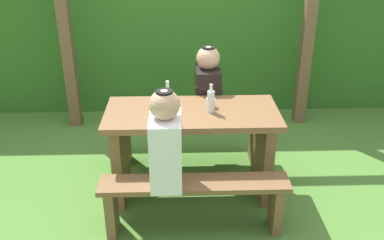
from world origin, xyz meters
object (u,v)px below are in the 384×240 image
Objects in this scene: person_black_coat at (208,88)px; bottle_left at (168,98)px; bench_near at (194,196)px; person_white_shirt at (166,142)px; drinking_glass at (211,103)px; bench_far at (190,132)px; bottle_right at (211,101)px; picnic_table at (192,138)px.

person_black_coat reaches higher than bottle_left.
bench_near is at bearing -70.75° from bottle_left.
bench_near is at bearing -0.95° from person_white_shirt.
person_black_coat is at bearing 53.12° from bottle_left.
person_white_shirt is at bearing -121.45° from drinking_glass.
bottle_right reaches higher than bench_far.
picnic_table is 0.40m from bottle_left.
person_white_shirt is 1.00× the size of person_black_coat.
drinking_glass is 0.35m from bottle_left.
bench_far is 0.68m from drinking_glass.
person_white_shirt is at bearing -90.79° from bottle_left.
drinking_glass is (0.15, 0.07, 0.29)m from picnic_table.
bench_far is 5.77× the size of bottle_left.
bench_far is at bearing 90.00° from bench_near.
bench_near is 1.95× the size of person_white_shirt.
bottle_left is at bearing -126.88° from person_black_coat.
drinking_glass is 0.33× the size of bottle_right.
person_white_shirt is (-0.20, -0.51, 0.25)m from picnic_table.
bench_near is at bearing -106.87° from bottle_right.
picnic_table is at bearing -11.51° from bottle_left.
person_black_coat is 0.60m from bottle_left.
person_white_shirt reaches higher than bench_far.
drinking_glass is (0.15, -0.44, 0.50)m from bench_far.
bottle_left reaches higher than bench_far.
picnic_table is at bearing -107.44° from person_black_coat.
picnic_table is at bearing 68.54° from person_white_shirt.
bottle_left reaches higher than bench_near.
drinking_glass reaches higher than bench_near.
bench_far is at bearing 78.92° from person_white_shirt.
bottle_right is at bearing -10.39° from bottle_left.
bottle_right is at bearing 73.13° from bench_near.
person_black_coat reaches higher than bottle_right.
bench_far is at bearing 109.36° from drinking_glass.
picnic_table is at bearing 171.08° from bottle_right.
person_white_shirt reaches higher than bench_near.
picnic_table is 0.55m from bench_near.
bench_far is at bearing 67.85° from bottle_left.
bottle_left is at bearing -174.70° from drinking_glass.
person_white_shirt is at bearing -101.08° from bench_far.
drinking_glass is (0.35, 0.58, 0.04)m from person_white_shirt.
picnic_table is 1.00× the size of bench_far.
bottle_left is (-0.35, -0.47, 0.10)m from person_black_coat.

